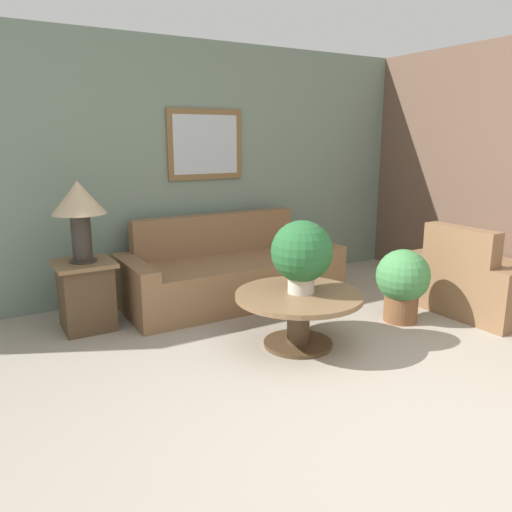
{
  "coord_description": "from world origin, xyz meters",
  "views": [
    {
      "loc": [
        -2.05,
        -1.6,
        1.63
      ],
      "look_at": [
        0.18,
        2.18,
        0.58
      ],
      "focal_mm": 35.0,
      "sensor_mm": 36.0,
      "label": 1
    }
  ],
  "objects_px": {
    "table_lamp": "(79,205)",
    "coffee_table": "(299,308)",
    "couch_main": "(231,274)",
    "potted_plant_floor": "(403,281)",
    "side_table": "(86,295)",
    "potted_plant_on_table": "(302,253)",
    "armchair": "(482,283)"
  },
  "relations": [
    {
      "from": "potted_plant_on_table",
      "to": "couch_main",
      "type": "bearing_deg",
      "value": 87.77
    },
    {
      "from": "armchair",
      "to": "side_table",
      "type": "relative_size",
      "value": 1.81
    },
    {
      "from": "couch_main",
      "to": "potted_plant_on_table",
      "type": "bearing_deg",
      "value": -92.23
    },
    {
      "from": "coffee_table",
      "to": "potted_plant_floor",
      "type": "relative_size",
      "value": 1.52
    },
    {
      "from": "couch_main",
      "to": "side_table",
      "type": "height_order",
      "value": "couch_main"
    },
    {
      "from": "coffee_table",
      "to": "side_table",
      "type": "bearing_deg",
      "value": 137.84
    },
    {
      "from": "coffee_table",
      "to": "potted_plant_on_table",
      "type": "relative_size",
      "value": 1.75
    },
    {
      "from": "couch_main",
      "to": "armchair",
      "type": "distance_m",
      "value": 2.45
    },
    {
      "from": "potted_plant_on_table",
      "to": "potted_plant_floor",
      "type": "xyz_separation_m",
      "value": [
        1.1,
        -0.03,
        -0.38
      ]
    },
    {
      "from": "armchair",
      "to": "side_table",
      "type": "distance_m",
      "value": 3.67
    },
    {
      "from": "couch_main",
      "to": "coffee_table",
      "type": "distance_m",
      "value": 1.3
    },
    {
      "from": "table_lamp",
      "to": "potted_plant_on_table",
      "type": "distance_m",
      "value": 1.89
    },
    {
      "from": "side_table",
      "to": "potted_plant_floor",
      "type": "relative_size",
      "value": 0.91
    },
    {
      "from": "coffee_table",
      "to": "side_table",
      "type": "height_order",
      "value": "side_table"
    },
    {
      "from": "couch_main",
      "to": "coffee_table",
      "type": "bearing_deg",
      "value": -93.31
    },
    {
      "from": "couch_main",
      "to": "potted_plant_floor",
      "type": "bearing_deg",
      "value": -51.61
    },
    {
      "from": "armchair",
      "to": "potted_plant_on_table",
      "type": "xyz_separation_m",
      "value": [
        -1.99,
        0.21,
        0.48
      ]
    },
    {
      "from": "side_table",
      "to": "potted_plant_floor",
      "type": "height_order",
      "value": "potted_plant_floor"
    },
    {
      "from": "armchair",
      "to": "table_lamp",
      "type": "height_order",
      "value": "table_lamp"
    },
    {
      "from": "coffee_table",
      "to": "couch_main",
      "type": "bearing_deg",
      "value": 86.69
    },
    {
      "from": "table_lamp",
      "to": "coffee_table",
      "type": "bearing_deg",
      "value": -42.16
    },
    {
      "from": "potted_plant_on_table",
      "to": "table_lamp",
      "type": "bearing_deg",
      "value": 138.54
    },
    {
      "from": "couch_main",
      "to": "armchair",
      "type": "height_order",
      "value": "same"
    },
    {
      "from": "couch_main",
      "to": "potted_plant_floor",
      "type": "height_order",
      "value": "couch_main"
    },
    {
      "from": "couch_main",
      "to": "potted_plant_on_table",
      "type": "relative_size",
      "value": 3.79
    },
    {
      "from": "coffee_table",
      "to": "table_lamp",
      "type": "bearing_deg",
      "value": 137.84
    },
    {
      "from": "table_lamp",
      "to": "potted_plant_floor",
      "type": "height_order",
      "value": "table_lamp"
    },
    {
      "from": "armchair",
      "to": "coffee_table",
      "type": "distance_m",
      "value": 2.02
    },
    {
      "from": "potted_plant_floor",
      "to": "table_lamp",
      "type": "bearing_deg",
      "value": 153.16
    },
    {
      "from": "coffee_table",
      "to": "side_table",
      "type": "distance_m",
      "value": 1.84
    },
    {
      "from": "potted_plant_floor",
      "to": "potted_plant_on_table",
      "type": "bearing_deg",
      "value": 178.44
    },
    {
      "from": "coffee_table",
      "to": "potted_plant_on_table",
      "type": "height_order",
      "value": "potted_plant_on_table"
    }
  ]
}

